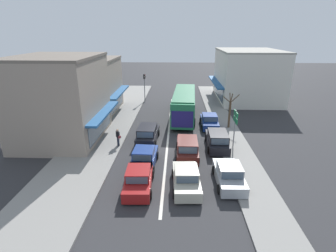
# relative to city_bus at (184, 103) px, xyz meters

# --- Properties ---
(ground_plane) EXTENTS (140.00, 140.00, 0.00)m
(ground_plane) POSITION_rel_city_bus_xyz_m (-1.70, -8.78, -1.88)
(ground_plane) COLOR #2D2D30
(lane_centre_line) EXTENTS (0.20, 28.00, 0.01)m
(lane_centre_line) POSITION_rel_city_bus_xyz_m (-1.70, -4.78, -1.88)
(lane_centre_line) COLOR silver
(lane_centre_line) RESTS_ON ground
(sidewalk_left) EXTENTS (5.20, 44.00, 0.14)m
(sidewalk_left) POSITION_rel_city_bus_xyz_m (-8.50, -2.78, -1.81)
(sidewalk_left) COLOR gray
(sidewalk_left) RESTS_ON ground
(kerb_right) EXTENTS (2.80, 44.00, 0.12)m
(kerb_right) POSITION_rel_city_bus_xyz_m (4.50, -2.78, -1.82)
(kerb_right) COLOR gray
(kerb_right) RESTS_ON ground
(shopfront_corner_near) EXTENTS (8.21, 8.81, 8.03)m
(shopfront_corner_near) POSITION_rel_city_bus_xyz_m (-11.88, -7.08, 2.13)
(shopfront_corner_near) COLOR gray
(shopfront_corner_near) RESTS_ON ground
(shopfront_mid_block) EXTENTS (7.31, 8.93, 6.90)m
(shopfront_mid_block) POSITION_rel_city_bus_xyz_m (-11.88, 1.97, 1.56)
(shopfront_mid_block) COLOR gray
(shopfront_mid_block) RESTS_ON ground
(building_right_far) EXTENTS (9.62, 11.81, 7.50)m
(building_right_far) POSITION_rel_city_bus_xyz_m (9.78, 9.64, 1.87)
(building_right_far) COLOR silver
(building_right_far) RESTS_ON ground
(city_bus) EXTENTS (3.16, 10.98, 3.23)m
(city_bus) POSITION_rel_city_bus_xyz_m (0.00, 0.00, 0.00)
(city_bus) COLOR #237A4C
(city_bus) RESTS_ON ground
(sedan_queue_far_back) EXTENTS (2.02, 4.26, 1.47)m
(sedan_queue_far_back) POSITION_rel_city_bus_xyz_m (-3.35, -15.57, -1.22)
(sedan_queue_far_back) COLOR maroon
(sedan_queue_far_back) RESTS_ON ground
(wagon_adjacent_lane_lead) EXTENTS (1.97, 4.52, 1.58)m
(wagon_adjacent_lane_lead) POSITION_rel_city_bus_xyz_m (0.08, -10.58, -1.14)
(wagon_adjacent_lane_lead) COLOR #561E19
(wagon_adjacent_lane_lead) RESTS_ON ground
(sedan_behind_bus_mid) EXTENTS (2.04, 4.27, 1.47)m
(sedan_behind_bus_mid) POSITION_rel_city_bus_xyz_m (-0.15, -15.39, -1.22)
(sedan_behind_bus_mid) COLOR #B7B29E
(sedan_behind_bus_mid) RESTS_ON ground
(sedan_behind_bus_near) EXTENTS (2.03, 4.27, 1.47)m
(sedan_behind_bus_near) POSITION_rel_city_bus_xyz_m (-3.37, -12.45, -1.22)
(sedan_behind_bus_near) COLOR navy
(sedan_behind_bus_near) RESTS_ON ground
(wagon_adjacent_lane_trail) EXTENTS (2.07, 4.57, 1.58)m
(wagon_adjacent_lane_trail) POSITION_rel_city_bus_xyz_m (-3.64, -7.48, -1.14)
(wagon_adjacent_lane_trail) COLOR black
(wagon_adjacent_lane_trail) RESTS_ON ground
(parked_sedan_kerb_front) EXTENTS (1.95, 4.23, 1.47)m
(parked_sedan_kerb_front) POSITION_rel_city_bus_xyz_m (2.84, -14.78, -1.22)
(parked_sedan_kerb_front) COLOR #9EA3A8
(parked_sedan_kerb_front) RESTS_ON ground
(parked_wagon_kerb_second) EXTENTS (1.98, 4.52, 1.58)m
(parked_wagon_kerb_second) POSITION_rel_city_bus_xyz_m (2.86, -8.78, -1.14)
(parked_wagon_kerb_second) COLOR black
(parked_wagon_kerb_second) RESTS_ON ground
(parked_sedan_kerb_third) EXTENTS (1.91, 4.21, 1.47)m
(parked_sedan_kerb_third) POSITION_rel_city_bus_xyz_m (2.75, -3.20, -1.22)
(parked_sedan_kerb_third) COLOR navy
(parked_sedan_kerb_third) RESTS_ON ground
(traffic_light_downstreet) EXTENTS (0.33, 0.24, 4.20)m
(traffic_light_downstreet) POSITION_rel_city_bus_xyz_m (-5.72, 7.34, 0.97)
(traffic_light_downstreet) COLOR gray
(traffic_light_downstreet) RESTS_ON ground
(directional_road_sign) EXTENTS (0.10, 1.40, 3.60)m
(directional_road_sign) POSITION_rel_city_bus_xyz_m (4.29, -8.92, 0.82)
(directional_road_sign) COLOR gray
(directional_road_sign) RESTS_ON ground
(street_tree_right) EXTENTS (1.73, 1.54, 4.06)m
(street_tree_right) POSITION_rel_city_bus_xyz_m (4.83, -3.61, -0.00)
(street_tree_right) COLOR brown
(street_tree_right) RESTS_ON ground
(pedestrian_with_handbag_near) EXTENTS (0.53, 0.58, 1.63)m
(pedestrian_with_handbag_near) POSITION_rel_city_bus_xyz_m (-6.18, -9.00, -0.81)
(pedestrian_with_handbag_near) COLOR #232838
(pedestrian_with_handbag_near) RESTS_ON sidewalk_left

